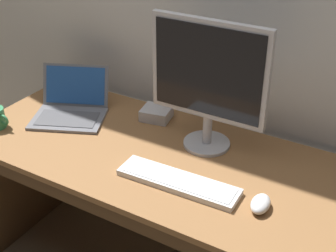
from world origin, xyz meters
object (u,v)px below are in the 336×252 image
at_px(external_monitor, 208,79).
at_px(external_drive_box, 156,114).
at_px(laptop_space_gray, 71,108).
at_px(wired_keyboard, 178,182).
at_px(computer_mouse, 260,204).

height_order(external_monitor, external_drive_box, external_monitor).
height_order(laptop_space_gray, external_monitor, external_monitor).
distance_m(laptop_space_gray, wired_keyboard, 0.71).
xyz_separation_m(laptop_space_gray, wired_keyboard, (0.68, -0.21, -0.03)).
bearing_deg(wired_keyboard, external_drive_box, 130.60).
height_order(laptop_space_gray, external_drive_box, laptop_space_gray).
relative_size(external_monitor, computer_mouse, 5.09).
bearing_deg(external_drive_box, computer_mouse, -29.59).
xyz_separation_m(computer_mouse, external_drive_box, (-0.63, 0.36, 0.00)).
relative_size(laptop_space_gray, computer_mouse, 3.90).
bearing_deg(computer_mouse, wired_keyboard, 179.06).
distance_m(external_monitor, computer_mouse, 0.51).
bearing_deg(wired_keyboard, external_monitor, 95.98).
xyz_separation_m(wired_keyboard, external_drive_box, (-0.33, 0.38, 0.01)).
xyz_separation_m(wired_keyboard, computer_mouse, (0.31, 0.02, 0.01)).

